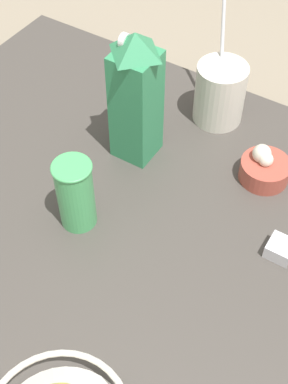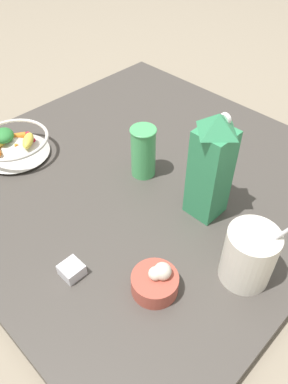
{
  "view_description": "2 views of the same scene",
  "coord_description": "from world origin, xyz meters",
  "px_view_note": "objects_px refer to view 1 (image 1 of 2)",
  "views": [
    {
      "loc": [
        0.46,
        0.43,
        0.85
      ],
      "look_at": [
        -0.08,
        0.09,
        0.1
      ],
      "focal_mm": 50.0,
      "sensor_mm": 36.0,
      "label": 1
    },
    {
      "loc": [
        -0.58,
        0.57,
        0.74
      ],
      "look_at": [
        -0.11,
        0.1,
        0.11
      ],
      "focal_mm": 35.0,
      "sensor_mm": 36.0,
      "label": 2
    }
  ],
  "objects_px": {
    "yogurt_tub": "(220,90)",
    "drinking_cup": "(76,193)",
    "garlic_bowl": "(264,168)",
    "spice_jar": "(280,249)",
    "milk_carton": "(136,97)"
  },
  "relations": [
    {
      "from": "yogurt_tub",
      "to": "spice_jar",
      "type": "bearing_deg",
      "value": 44.36
    },
    {
      "from": "yogurt_tub",
      "to": "garlic_bowl",
      "type": "distance_m",
      "value": 0.21
    },
    {
      "from": "milk_carton",
      "to": "garlic_bowl",
      "type": "distance_m",
      "value": 0.29
    },
    {
      "from": "drinking_cup",
      "to": "spice_jar",
      "type": "bearing_deg",
      "value": 110.1
    },
    {
      "from": "yogurt_tub",
      "to": "garlic_bowl",
      "type": "height_order",
      "value": "yogurt_tub"
    },
    {
      "from": "yogurt_tub",
      "to": "drinking_cup",
      "type": "height_order",
      "value": "yogurt_tub"
    },
    {
      "from": "yogurt_tub",
      "to": "drinking_cup",
      "type": "relative_size",
      "value": 1.69
    },
    {
      "from": "milk_carton",
      "to": "yogurt_tub",
      "type": "bearing_deg",
      "value": 152.21
    },
    {
      "from": "drinking_cup",
      "to": "garlic_bowl",
      "type": "relative_size",
      "value": 1.49
    },
    {
      "from": "drinking_cup",
      "to": "spice_jar",
      "type": "xyz_separation_m",
      "value": [
        -0.13,
        0.36,
        -0.07
      ]
    },
    {
      "from": "yogurt_tub",
      "to": "spice_jar",
      "type": "relative_size",
      "value": 5.37
    },
    {
      "from": "milk_carton",
      "to": "garlic_bowl",
      "type": "bearing_deg",
      "value": 105.18
    },
    {
      "from": "milk_carton",
      "to": "spice_jar",
      "type": "distance_m",
      "value": 0.4
    },
    {
      "from": "milk_carton",
      "to": "spice_jar",
      "type": "xyz_separation_m",
      "value": [
        0.09,
        0.36,
        -0.13
      ]
    },
    {
      "from": "spice_jar",
      "to": "garlic_bowl",
      "type": "bearing_deg",
      "value": -146.81
    }
  ]
}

